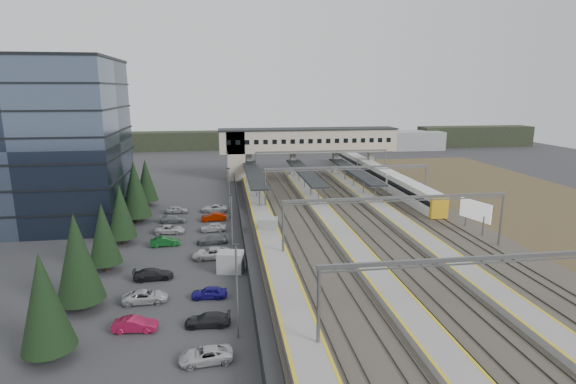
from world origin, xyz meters
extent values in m
plane|color=#2B2B2D|center=(0.00, 0.00, 0.00)|extent=(220.00, 220.00, 0.00)
cube|color=#3E4B61|center=(-36.00, 12.00, 12.00)|extent=(24.00, 18.00, 24.00)
cube|color=black|center=(-36.00, 12.00, 3.43)|extent=(24.30, 18.30, 0.25)
cube|color=black|center=(-36.00, 12.00, 6.86)|extent=(24.30, 18.30, 0.25)
cube|color=black|center=(-36.00, 12.00, 10.29)|extent=(24.30, 18.30, 0.25)
cube|color=black|center=(-36.00, 12.00, 13.71)|extent=(24.30, 18.30, 0.25)
cube|color=black|center=(-36.00, 12.00, 17.14)|extent=(24.30, 18.30, 0.25)
cube|color=black|center=(-36.00, 12.00, 20.57)|extent=(24.30, 18.30, 0.25)
cube|color=black|center=(-36.00, 12.00, 24.10)|extent=(24.30, 18.30, 0.40)
cylinder|color=black|center=(-22.00, -26.00, 0.60)|extent=(0.44, 0.44, 1.20)
cone|color=black|center=(-22.00, -26.00, 4.75)|extent=(3.90, 3.90, 7.50)
cylinder|color=black|center=(-22.00, -18.00, 0.60)|extent=(0.44, 0.44, 1.20)
cone|color=black|center=(-22.00, -18.00, 5.10)|extent=(4.26, 4.26, 8.20)
cylinder|color=black|center=(-22.00, -9.00, 0.60)|extent=(0.44, 0.44, 1.20)
cone|color=black|center=(-22.00, -9.00, 4.40)|extent=(3.54, 3.54, 6.80)
cylinder|color=black|center=(-22.00, 0.00, 0.60)|extent=(0.44, 0.44, 1.20)
cone|color=black|center=(-22.00, 0.00, 4.50)|extent=(3.64, 3.64, 7.00)
cylinder|color=black|center=(-22.00, 10.00, 0.60)|extent=(0.44, 0.44, 1.20)
cone|color=black|center=(-22.00, 10.00, 5.25)|extent=(4.42, 4.42, 8.50)
cylinder|color=black|center=(-22.00, 20.00, 0.60)|extent=(0.44, 0.44, 1.20)
cone|color=black|center=(-22.00, 20.00, 4.60)|extent=(3.74, 3.74, 7.20)
imported|color=maroon|center=(-16.50, -22.70, 0.60)|extent=(3.74, 1.59, 1.20)
imported|color=#ABABB1|center=(-16.50, -17.40, 0.59)|extent=(4.33, 2.17, 1.18)
imported|color=black|center=(-16.50, -12.10, 0.60)|extent=(4.26, 1.99, 1.20)
imported|color=#0E4719|center=(-16.50, -1.50, 0.62)|extent=(3.84, 1.66, 1.23)
imported|color=#B6B6B6|center=(-16.50, 3.80, 0.58)|extent=(4.33, 2.33, 1.15)
imported|color=slate|center=(-16.50, 9.10, 0.58)|extent=(4.07, 1.77, 1.16)
imported|color=#98989C|center=(-16.50, 14.40, 0.62)|extent=(3.65, 1.53, 1.23)
imported|color=#AFB0B4|center=(-10.50, -28.00, 0.56)|extent=(4.14, 2.19, 1.11)
imported|color=black|center=(-10.50, -22.70, 0.57)|extent=(3.99, 1.81, 1.13)
imported|color=navy|center=(-10.50, -17.40, 0.58)|extent=(3.52, 1.61, 1.17)
imported|color=#B9B9B9|center=(-10.50, -6.80, 0.65)|extent=(4.69, 2.21, 1.30)
imported|color=#505457|center=(-10.50, -1.50, 0.58)|extent=(4.16, 2.01, 1.17)
imported|color=#ACACB0|center=(-10.50, 3.80, 0.63)|extent=(3.75, 1.64, 1.26)
imported|color=#761300|center=(-10.50, 9.10, 0.63)|extent=(3.91, 1.56, 1.26)
imported|color=#B4B4B9|center=(-10.50, 14.40, 0.59)|extent=(4.44, 2.37, 1.19)
cylinder|color=slate|center=(-8.00, -25.00, 4.00)|extent=(0.16, 0.16, 8.00)
cube|color=black|center=(-8.00, -25.00, 8.00)|extent=(0.50, 0.25, 0.15)
cylinder|color=slate|center=(-8.00, -8.00, 4.00)|extent=(0.16, 0.16, 8.00)
cube|color=black|center=(-8.00, -8.00, 8.00)|extent=(0.50, 0.25, 0.15)
cylinder|color=slate|center=(-8.00, 10.00, 4.00)|extent=(0.16, 0.16, 8.00)
cube|color=black|center=(-8.00, 10.00, 8.00)|extent=(0.50, 0.25, 0.15)
cylinder|color=slate|center=(-8.00, 28.00, 4.00)|extent=(0.16, 0.16, 8.00)
cube|color=black|center=(-8.00, 28.00, 8.00)|extent=(0.50, 0.25, 0.15)
cube|color=#26282B|center=(-6.50, 5.00, 1.00)|extent=(0.08, 90.00, 2.00)
cube|color=gray|center=(-8.31, -11.15, 1.14)|extent=(3.12, 2.56, 2.29)
cube|color=gray|center=(-2.84, 1.45, 1.15)|extent=(2.94, 2.63, 2.30)
cube|color=#39352D|center=(12.00, 5.00, 0.10)|extent=(34.00, 90.00, 0.20)
cube|color=#59544C|center=(-0.72, 5.00, 0.28)|extent=(0.08, 90.00, 0.14)
cube|color=#59544C|center=(0.72, 5.00, 0.28)|extent=(0.08, 90.00, 0.14)
cube|color=#59544C|center=(3.28, 5.00, 0.28)|extent=(0.08, 90.00, 0.14)
cube|color=#59544C|center=(4.72, 5.00, 0.28)|extent=(0.08, 90.00, 0.14)
cube|color=#59544C|center=(9.28, 5.00, 0.28)|extent=(0.08, 90.00, 0.14)
cube|color=#59544C|center=(10.72, 5.00, 0.28)|extent=(0.08, 90.00, 0.14)
cube|color=#59544C|center=(13.28, 5.00, 0.28)|extent=(0.08, 90.00, 0.14)
cube|color=#59544C|center=(14.72, 5.00, 0.28)|extent=(0.08, 90.00, 0.14)
cube|color=#59544C|center=(19.28, 5.00, 0.28)|extent=(0.08, 90.00, 0.14)
cube|color=#59544C|center=(20.72, 5.00, 0.28)|extent=(0.08, 90.00, 0.14)
cube|color=#59544C|center=(23.28, 5.00, 0.28)|extent=(0.08, 90.00, 0.14)
cube|color=#59544C|center=(24.72, 5.00, 0.28)|extent=(0.08, 90.00, 0.14)
cube|color=gray|center=(-3.00, 5.00, 0.45)|extent=(3.20, 82.00, 0.90)
cube|color=gold|center=(-4.45, 5.00, 0.91)|extent=(0.25, 82.00, 0.02)
cube|color=gold|center=(-1.55, 5.00, 0.91)|extent=(0.25, 82.00, 0.02)
cube|color=gray|center=(7.00, 5.00, 0.45)|extent=(3.20, 82.00, 0.90)
cube|color=gold|center=(5.55, 5.00, 0.91)|extent=(0.25, 82.00, 0.02)
cube|color=gold|center=(8.45, 5.00, 0.91)|extent=(0.25, 82.00, 0.02)
cube|color=gray|center=(17.00, 5.00, 0.45)|extent=(3.20, 82.00, 0.90)
cube|color=gold|center=(15.55, 5.00, 0.91)|extent=(0.25, 82.00, 0.02)
cube|color=gold|center=(18.45, 5.00, 0.91)|extent=(0.25, 82.00, 0.02)
cube|color=black|center=(-3.00, 27.00, 4.00)|extent=(3.00, 30.00, 0.25)
cube|color=slate|center=(-3.00, 27.00, 3.85)|extent=(3.10, 30.00, 0.12)
cylinder|color=slate|center=(-3.00, 14.00, 2.40)|extent=(0.20, 0.20, 3.10)
cylinder|color=slate|center=(-3.00, 20.50, 2.40)|extent=(0.20, 0.20, 3.10)
cylinder|color=slate|center=(-3.00, 27.00, 2.40)|extent=(0.20, 0.20, 3.10)
cylinder|color=slate|center=(-3.00, 33.50, 2.40)|extent=(0.20, 0.20, 3.10)
cylinder|color=slate|center=(-3.00, 40.00, 2.40)|extent=(0.20, 0.20, 3.10)
cube|color=black|center=(7.00, 27.00, 4.00)|extent=(3.00, 30.00, 0.25)
cube|color=slate|center=(7.00, 27.00, 3.85)|extent=(3.10, 30.00, 0.12)
cylinder|color=slate|center=(7.00, 14.00, 2.40)|extent=(0.20, 0.20, 3.10)
cylinder|color=slate|center=(7.00, 20.50, 2.40)|extent=(0.20, 0.20, 3.10)
cylinder|color=slate|center=(7.00, 27.00, 2.40)|extent=(0.20, 0.20, 3.10)
cylinder|color=slate|center=(7.00, 33.50, 2.40)|extent=(0.20, 0.20, 3.10)
cylinder|color=slate|center=(7.00, 40.00, 2.40)|extent=(0.20, 0.20, 3.10)
cube|color=black|center=(17.00, 27.00, 4.00)|extent=(3.00, 30.00, 0.25)
cube|color=slate|center=(17.00, 27.00, 3.85)|extent=(3.10, 30.00, 0.12)
cylinder|color=slate|center=(17.00, 14.00, 2.40)|extent=(0.20, 0.20, 3.10)
cylinder|color=slate|center=(17.00, 20.50, 2.40)|extent=(0.20, 0.20, 3.10)
cylinder|color=slate|center=(17.00, 27.00, 2.40)|extent=(0.20, 0.20, 3.10)
cylinder|color=slate|center=(17.00, 33.50, 2.40)|extent=(0.20, 0.20, 3.10)
cylinder|color=slate|center=(17.00, 40.00, 2.40)|extent=(0.20, 0.20, 3.10)
cube|color=#AA9988|center=(10.50, 42.00, 8.50)|extent=(40.00, 6.00, 5.00)
cube|color=black|center=(10.50, 42.00, 11.05)|extent=(40.40, 6.40, 0.30)
cube|color=#AA9988|center=(-6.00, 42.00, 5.50)|extent=(4.00, 6.00, 11.00)
cube|color=black|center=(-7.50, 38.98, 8.60)|extent=(1.00, 0.06, 1.00)
cube|color=black|center=(-5.50, 38.98, 8.60)|extent=(1.00, 0.06, 1.00)
cube|color=black|center=(-3.50, 38.98, 8.60)|extent=(1.00, 0.06, 1.00)
cube|color=black|center=(-1.50, 38.98, 8.60)|extent=(1.00, 0.06, 1.00)
cube|color=black|center=(0.50, 38.98, 8.60)|extent=(1.00, 0.06, 1.00)
cube|color=black|center=(2.50, 38.98, 8.60)|extent=(1.00, 0.06, 1.00)
cube|color=black|center=(4.50, 38.98, 8.60)|extent=(1.00, 0.06, 1.00)
cube|color=black|center=(6.50, 38.98, 8.60)|extent=(1.00, 0.06, 1.00)
cube|color=black|center=(8.50, 38.98, 8.60)|extent=(1.00, 0.06, 1.00)
cube|color=black|center=(10.50, 38.98, 8.60)|extent=(1.00, 0.06, 1.00)
cube|color=black|center=(12.50, 38.98, 8.60)|extent=(1.00, 0.06, 1.00)
cube|color=black|center=(14.50, 38.98, 8.60)|extent=(1.00, 0.06, 1.00)
cube|color=black|center=(16.50, 38.98, 8.60)|extent=(1.00, 0.06, 1.00)
cube|color=black|center=(18.50, 38.98, 8.60)|extent=(1.00, 0.06, 1.00)
cube|color=black|center=(20.50, 38.98, 8.60)|extent=(1.00, 0.06, 1.00)
cube|color=black|center=(22.50, 38.98, 8.60)|extent=(1.00, 0.06, 1.00)
cube|color=black|center=(24.50, 38.98, 8.60)|extent=(1.00, 0.06, 1.00)
cube|color=black|center=(26.50, 38.98, 8.60)|extent=(1.00, 0.06, 1.00)
cube|color=black|center=(28.50, 38.98, 8.60)|extent=(1.00, 0.06, 1.00)
cube|color=gray|center=(-4.50, 42.00, 3.00)|extent=(1.20, 1.60, 6.00)
cube|color=gray|center=(-3.00, 42.00, 3.00)|extent=(1.20, 1.60, 6.00)
cube|color=gray|center=(7.00, 42.00, 3.00)|extent=(1.20, 1.60, 6.00)
cube|color=gray|center=(17.00, 42.00, 3.00)|extent=(1.20, 1.60, 6.00)
cube|color=gray|center=(25.50, 42.00, 3.00)|extent=(1.20, 1.60, 6.00)
cylinder|color=slate|center=(-2.00, -28.00, 3.50)|extent=(0.28, 0.28, 7.00)
cube|color=slate|center=(12.00, -28.00, 7.00)|extent=(28.40, 0.25, 0.35)
cube|color=slate|center=(12.00, -28.00, 6.60)|extent=(28.40, 0.12, 0.12)
cylinder|color=slate|center=(-2.00, -8.00, 3.50)|extent=(0.28, 0.28, 7.00)
cylinder|color=slate|center=(26.00, -8.00, 3.50)|extent=(0.28, 0.28, 7.00)
cube|color=slate|center=(12.00, -8.00, 7.00)|extent=(28.40, 0.25, 0.35)
cube|color=slate|center=(12.00, -8.00, 6.60)|extent=(28.40, 0.12, 0.12)
cylinder|color=slate|center=(-2.00, 14.00, 3.50)|extent=(0.28, 0.28, 7.00)
cylinder|color=slate|center=(26.00, 14.00, 3.50)|extent=(0.28, 0.28, 7.00)
cube|color=slate|center=(12.00, 14.00, 7.00)|extent=(28.40, 0.25, 0.35)
cube|color=slate|center=(12.00, 14.00, 6.60)|extent=(28.40, 0.12, 0.12)
cylinder|color=slate|center=(-2.00, 34.00, 3.50)|extent=(0.28, 0.28, 7.00)
cylinder|color=slate|center=(26.00, 34.00, 3.50)|extent=(0.28, 0.28, 7.00)
cube|color=slate|center=(12.00, 34.00, 7.00)|extent=(28.40, 0.25, 0.35)
cube|color=slate|center=(12.00, 34.00, 6.60)|extent=(28.40, 0.12, 0.12)
cube|color=silver|center=(24.00, 13.89, 2.04)|extent=(2.72, 18.80, 3.49)
cube|color=black|center=(24.00, 13.89, 2.42)|extent=(2.77, 18.20, 0.87)
cube|color=slate|center=(24.00, 13.89, 0.53)|extent=(2.33, 17.40, 0.48)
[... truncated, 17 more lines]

